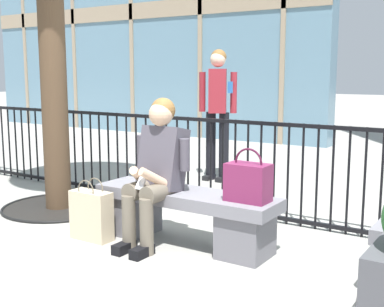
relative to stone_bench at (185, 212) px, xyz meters
The scene contains 7 objects.
ground_plane 0.27m from the stone_bench, ahead, with size 60.00×60.00×0.00m, color #9E9B93.
stone_bench is the anchor object (origin of this frame).
seated_person_with_phone 0.45m from the stone_bench, 147.07° to the right, with size 0.52×0.66×1.21m.
handbag_on_bench 0.67m from the stone_bench, ahead, with size 0.33×0.20×0.41m.
shopping_bag 0.81m from the stone_bench, 154.39° to the right, with size 0.37×0.16×0.53m.
bystander_at_railing 2.68m from the stone_bench, 114.64° to the left, with size 0.55×0.44×1.71m.
plaza_railing 1.00m from the stone_bench, 90.00° to the left, with size 9.94×0.04×0.96m.
Camera 1 is at (2.28, -3.37, 1.42)m, focal length 47.51 mm.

